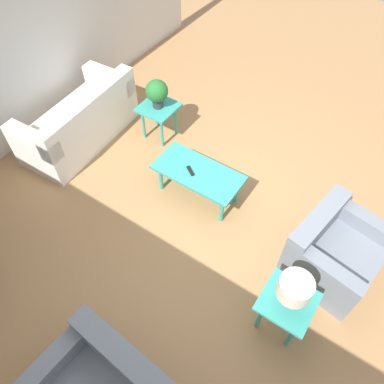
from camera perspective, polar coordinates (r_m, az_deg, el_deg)
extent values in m
plane|color=#A87A4C|center=(4.75, 3.13, -3.15)|extent=(14.00, 14.00, 0.00)
cube|color=silver|center=(5.60, -25.66, 20.03)|extent=(0.12, 7.20, 2.70)
cube|color=white|center=(5.74, -16.74, 9.47)|extent=(0.92, 1.79, 0.43)
cube|color=white|center=(5.29, -15.29, 11.80)|extent=(0.30, 1.75, 0.41)
cube|color=white|center=(5.94, -12.54, 16.43)|extent=(0.83, 0.25, 0.27)
cube|color=white|center=(5.19, -23.14, 7.09)|extent=(0.83, 0.25, 0.27)
cube|color=slate|center=(4.44, 20.90, -9.37)|extent=(0.98, 1.07, 0.43)
cube|color=slate|center=(4.17, 18.67, -4.44)|extent=(0.35, 0.96, 0.30)
cube|color=slate|center=(3.96, 19.42, -10.90)|extent=(0.85, 0.29, 0.20)
cube|color=slate|center=(4.43, 24.48, -3.94)|extent=(0.85, 0.29, 0.20)
cube|color=slate|center=(3.41, -8.82, -24.89)|extent=(1.33, 0.29, 0.30)
cube|color=slate|center=(3.63, -19.61, -22.43)|extent=(0.22, 0.84, 0.20)
cube|color=teal|center=(4.58, 0.96, 2.98)|extent=(1.10, 0.53, 0.04)
cylinder|color=teal|center=(4.72, 6.76, 0.11)|extent=(0.05, 0.05, 0.42)
cylinder|color=teal|center=(5.02, -2.36, 4.69)|extent=(0.05, 0.05, 0.42)
cylinder|color=teal|center=(4.52, 4.56, -2.77)|extent=(0.05, 0.05, 0.42)
cylinder|color=teal|center=(4.84, -4.77, 2.17)|extent=(0.05, 0.05, 0.42)
cube|color=teal|center=(5.37, -5.16, 12.71)|extent=(0.50, 0.50, 0.04)
cylinder|color=teal|center=(5.56, -2.54, 10.89)|extent=(0.04, 0.04, 0.50)
cylinder|color=teal|center=(5.72, -5.29, 12.06)|extent=(0.04, 0.04, 0.50)
cylinder|color=teal|center=(5.37, -4.62, 8.96)|extent=(0.04, 0.04, 0.50)
cylinder|color=teal|center=(5.54, -7.40, 10.21)|extent=(0.04, 0.04, 0.50)
cube|color=teal|center=(3.73, 14.42, -15.89)|extent=(0.50, 0.50, 0.04)
cylinder|color=teal|center=(4.04, 16.84, -16.55)|extent=(0.04, 0.04, 0.50)
cylinder|color=teal|center=(4.04, 12.50, -14.41)|extent=(0.04, 0.04, 0.50)
cylinder|color=teal|center=(3.91, 14.84, -20.48)|extent=(0.04, 0.04, 0.50)
cylinder|color=teal|center=(3.91, 10.28, -18.21)|extent=(0.04, 0.04, 0.50)
cylinder|color=#333338|center=(5.32, -5.23, 13.40)|extent=(0.15, 0.15, 0.13)
sphere|color=#236B2D|center=(5.21, -5.38, 15.08)|extent=(0.31, 0.31, 0.31)
cylinder|color=red|center=(3.63, 14.77, -15.21)|extent=(0.11, 0.11, 0.18)
cylinder|color=beige|center=(3.46, 15.44, -13.92)|extent=(0.31, 0.31, 0.21)
cube|color=black|center=(4.56, -0.25, 3.24)|extent=(0.16, 0.12, 0.02)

